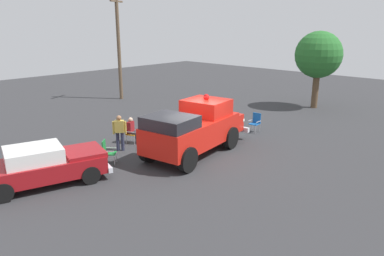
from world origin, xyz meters
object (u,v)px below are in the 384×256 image
object	(u,v)px
vintage_fire_truck	(195,128)
spectator_standing	(120,130)
utility_pole	(119,46)
lawn_chair_near_truck	(130,131)
oak_tree_left	(319,55)
traffic_cone	(164,127)
classic_hot_rod	(45,165)
spectator_seated	(132,129)
lawn_chair_spare	(256,121)
lawn_chair_by_car	(107,150)

from	to	relation	value
vintage_fire_truck	spectator_standing	bearing A→B (deg)	-52.77
utility_pole	lawn_chair_near_truck	bearing A→B (deg)	55.97
oak_tree_left	traffic_cone	distance (m)	12.21
classic_hot_rod	spectator_seated	world-z (taller)	classic_hot_rod
oak_tree_left	utility_pole	xyz separation A→B (m)	(7.39, -12.37, 0.45)
lawn_chair_near_truck	traffic_cone	xyz separation A→B (m)	(-2.35, -0.11, -0.28)
classic_hot_rod	utility_pole	bearing A→B (deg)	-136.18
oak_tree_left	traffic_cone	world-z (taller)	oak_tree_left
lawn_chair_spare	oak_tree_left	size ratio (longest dim) A/B	0.20
vintage_fire_truck	spectator_standing	distance (m)	3.48
classic_hot_rod	lawn_chair_by_car	world-z (taller)	classic_hot_rod
lawn_chair_by_car	classic_hot_rod	bearing A→B (deg)	1.38
spectator_standing	utility_pole	bearing A→B (deg)	-126.47
lawn_chair_spare	lawn_chair_by_car	bearing A→B (deg)	-12.73
classic_hot_rod	lawn_chair_spare	xyz separation A→B (m)	(-10.95, 1.80, -0.16)
lawn_chair_near_truck	lawn_chair_spare	bearing A→B (deg)	149.75
oak_tree_left	utility_pole	size ratio (longest dim) A/B	0.67
lawn_chair_by_car	vintage_fire_truck	bearing A→B (deg)	152.50
utility_pole	classic_hot_rod	bearing A→B (deg)	43.82
spectator_standing	utility_pole	xyz separation A→B (m)	(-7.30, -9.88, 3.10)
oak_tree_left	traffic_cone	xyz separation A→B (m)	(11.31, -3.19, -3.31)
lawn_chair_near_truck	spectator_seated	distance (m)	0.17
spectator_seated	traffic_cone	bearing A→B (deg)	-174.31
classic_hot_rod	lawn_chair_by_car	distance (m)	2.70
traffic_cone	vintage_fire_truck	bearing A→B (deg)	69.77
lawn_chair_near_truck	lawn_chair_by_car	world-z (taller)	same
lawn_chair_near_truck	utility_pole	bearing A→B (deg)	-124.03
lawn_chair_by_car	utility_pole	distance (m)	14.30
lawn_chair_spare	oak_tree_left	world-z (taller)	oak_tree_left
spectator_standing	oak_tree_left	distance (m)	15.13
lawn_chair_spare	spectator_seated	world-z (taller)	spectator_seated
classic_hot_rod	oak_tree_left	xyz separation A→B (m)	(-18.75, 1.46, 2.87)
lawn_chair_by_car	utility_pole	xyz separation A→B (m)	(-8.67, -10.84, 3.48)
lawn_chair_by_car	traffic_cone	bearing A→B (deg)	-160.72
utility_pole	traffic_cone	distance (m)	10.66
vintage_fire_truck	oak_tree_left	bearing A→B (deg)	-178.74
lawn_chair_near_truck	lawn_chair_by_car	size ratio (longest dim) A/B	1.00
classic_hot_rod	spectator_seated	distance (m)	5.36
oak_tree_left	vintage_fire_truck	bearing A→B (deg)	1.26
vintage_fire_truck	spectator_standing	xyz separation A→B (m)	(2.10, -2.77, -0.23)
lawn_chair_near_truck	lawn_chair_by_car	xyz separation A→B (m)	(2.40, 1.55, 0.00)
lawn_chair_near_truck	spectator_seated	world-z (taller)	spectator_seated
utility_pole	spectator_seated	bearing A→B (deg)	56.55
spectator_seated	traffic_cone	distance (m)	2.34
vintage_fire_truck	lawn_chair_near_truck	distance (m)	3.58
classic_hot_rod	lawn_chair_near_truck	world-z (taller)	classic_hot_rod
lawn_chair_spare	spectator_standing	world-z (taller)	spectator_standing
spectator_standing	traffic_cone	xyz separation A→B (m)	(-3.38, -0.70, -0.66)
vintage_fire_truck	lawn_chair_spare	size ratio (longest dim) A/B	6.08
lawn_chair_spare	traffic_cone	bearing A→B (deg)	-45.14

